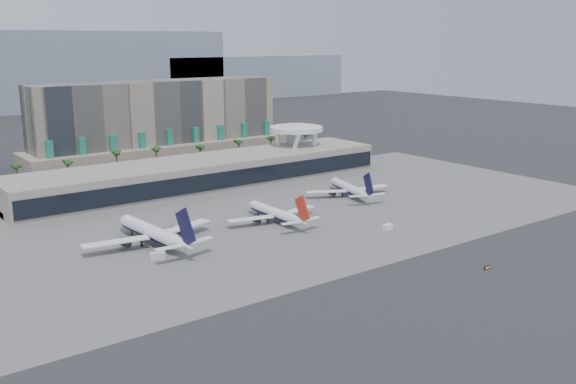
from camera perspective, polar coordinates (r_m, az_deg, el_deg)
ground at (r=198.78m, az=8.56°, el=-5.13°), size 900.00×900.00×0.00m
apron_pad at (r=238.76m, az=-0.83°, el=-1.80°), size 260.00×130.00×0.06m
mountain_ridge at (r=624.13m, az=-21.90°, el=9.47°), size 680.00×60.00×70.00m
hotel at (r=341.76m, az=-11.35°, el=5.45°), size 140.00×30.00×42.00m
terminal at (r=282.32m, az=-7.39°, el=1.83°), size 170.00×32.50×14.50m
saucer_structure at (r=315.28m, az=0.74°, el=5.36°), size 26.00×26.00×21.89m
palm_row at (r=315.32m, az=-9.47°, el=3.71°), size 157.80×2.80×13.10m
airliner_left at (r=204.71m, az=-11.94°, el=-3.54°), size 44.82×46.27×15.97m
airliner_centre at (r=225.08m, az=-1.12°, el=-1.89°), size 36.49×37.55×12.96m
airliner_right at (r=262.99m, az=5.50°, el=0.31°), size 35.97×37.29×13.18m
service_vehicle_a at (r=192.12m, az=-11.50°, el=-5.58°), size 4.75×3.38×2.10m
service_vehicle_b at (r=219.82m, az=8.86°, el=-3.08°), size 3.76×2.54×1.78m
taxiway_sign at (r=189.02m, az=17.26°, el=-6.43°), size 2.18×0.36×0.99m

